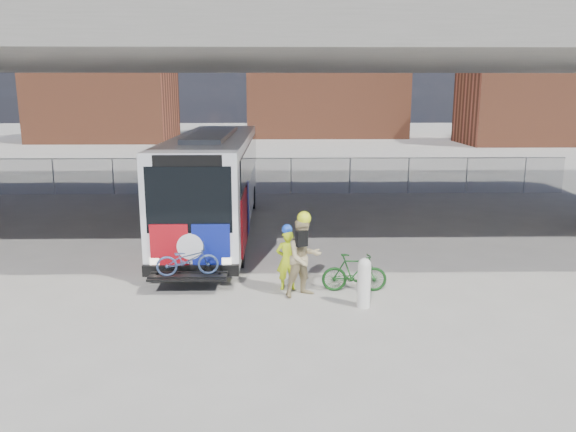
{
  "coord_description": "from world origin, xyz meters",
  "views": [
    {
      "loc": [
        0.3,
        -16.27,
        5.06
      ],
      "look_at": [
        0.61,
        -0.57,
        1.6
      ],
      "focal_mm": 35.0,
      "sensor_mm": 36.0,
      "label": 1
    }
  ],
  "objects_px": {
    "bus": "(214,175)",
    "cyclist_tan": "(304,256)",
    "bollard": "(364,281)",
    "cyclist_hivis": "(287,258)",
    "bike_parked": "(354,273)"
  },
  "relations": [
    {
      "from": "bus",
      "to": "bollard",
      "type": "height_order",
      "value": "bus"
    },
    {
      "from": "bollard",
      "to": "cyclist_hivis",
      "type": "height_order",
      "value": "cyclist_hivis"
    },
    {
      "from": "cyclist_hivis",
      "to": "cyclist_tan",
      "type": "height_order",
      "value": "cyclist_tan"
    },
    {
      "from": "bus",
      "to": "bollard",
      "type": "distance_m",
      "value": 8.91
    },
    {
      "from": "cyclist_tan",
      "to": "bike_parked",
      "type": "xyz_separation_m",
      "value": [
        1.33,
        0.29,
        -0.53
      ]
    },
    {
      "from": "cyclist_hivis",
      "to": "bike_parked",
      "type": "height_order",
      "value": "cyclist_hivis"
    },
    {
      "from": "bus",
      "to": "cyclist_hivis",
      "type": "height_order",
      "value": "bus"
    },
    {
      "from": "cyclist_tan",
      "to": "bike_parked",
      "type": "relative_size",
      "value": 1.31
    },
    {
      "from": "bollard",
      "to": "cyclist_hivis",
      "type": "xyz_separation_m",
      "value": [
        -1.82,
        1.29,
        0.19
      ]
    },
    {
      "from": "bollard",
      "to": "cyclist_hivis",
      "type": "relative_size",
      "value": 0.7
    },
    {
      "from": "cyclist_hivis",
      "to": "cyclist_tan",
      "type": "distance_m",
      "value": 0.67
    },
    {
      "from": "cyclist_tan",
      "to": "bike_parked",
      "type": "distance_m",
      "value": 1.46
    },
    {
      "from": "bus",
      "to": "bike_parked",
      "type": "relative_size",
      "value": 7.69
    },
    {
      "from": "bus",
      "to": "cyclist_tan",
      "type": "bearing_deg",
      "value": -66.57
    },
    {
      "from": "bollard",
      "to": "bike_parked",
      "type": "distance_m",
      "value": 1.1
    }
  ]
}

